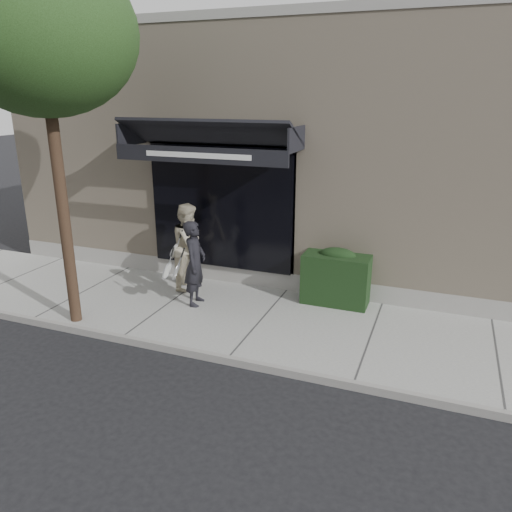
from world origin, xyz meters
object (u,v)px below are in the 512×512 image
at_px(street_tree, 42,35).
at_px(pedestrian_back, 189,246).
at_px(hedge, 336,277).
at_px(pedestrian_front, 195,263).

relative_size(street_tree, pedestrian_back, 3.41).
xyz_separation_m(street_tree, pedestrian_back, (1.20, 2.23, -3.94)).
relative_size(hedge, pedestrian_back, 0.71).
bearing_deg(pedestrian_front, hedge, 22.62).
height_order(street_tree, pedestrian_back, street_tree).
bearing_deg(pedestrian_back, hedge, 5.80).
xyz_separation_m(street_tree, pedestrian_front, (1.72, 1.48, -4.01)).
height_order(pedestrian_front, pedestrian_back, pedestrian_back).
bearing_deg(hedge, pedestrian_back, -174.20).
bearing_deg(street_tree, hedge, 30.67).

